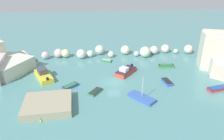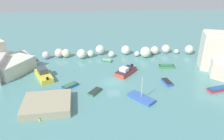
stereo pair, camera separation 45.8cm
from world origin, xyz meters
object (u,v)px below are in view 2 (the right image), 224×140
at_px(moored_boat_10, 50,98).
at_px(moored_boat_9, 36,115).
at_px(moored_boat_0, 44,75).
at_px(moored_boat_5, 166,66).
at_px(moored_boat_2, 70,86).
at_px(moored_boat_8, 126,71).
at_px(moored_boat_4, 167,82).
at_px(moored_boat_1, 141,98).
at_px(moored_boat_11, 29,63).
at_px(moored_boat_7, 107,60).
at_px(moored_boat_3, 95,92).
at_px(moored_boat_6, 218,89).
at_px(stone_dock, 47,104).

bearing_deg(moored_boat_10, moored_boat_9, -111.81).
relative_size(moored_boat_0, moored_boat_5, 1.93).
distance_m(moored_boat_2, moored_boat_8, 12.21).
relative_size(moored_boat_4, moored_boat_8, 0.54).
xyz_separation_m(moored_boat_1, moored_boat_11, (-22.98, 16.91, 0.00)).
bearing_deg(moored_boat_8, moored_boat_9, -8.78).
relative_size(moored_boat_8, moored_boat_9, 1.75).
height_order(moored_boat_1, moored_boat_7, moored_boat_1).
bearing_deg(moored_boat_9, moored_boat_7, -86.66).
height_order(moored_boat_8, moored_boat_11, moored_boat_8).
relative_size(moored_boat_3, moored_boat_8, 0.56).
relative_size(moored_boat_0, moored_boat_8, 1.23).
bearing_deg(moored_boat_9, moored_boat_8, -105.70).
bearing_deg(moored_boat_0, moored_boat_6, -129.35).
xyz_separation_m(moored_boat_0, moored_boat_8, (16.95, 0.41, -0.14)).
height_order(moored_boat_2, moored_boat_5, moored_boat_5).
distance_m(stone_dock, moored_boat_5, 27.47).
xyz_separation_m(moored_boat_5, moored_boat_10, (-23.92, -11.11, -0.15)).
xyz_separation_m(moored_boat_2, moored_boat_5, (20.88, 7.08, 0.07)).
xyz_separation_m(stone_dock, moored_boat_0, (-2.65, 10.70, 0.08)).
xyz_separation_m(moored_boat_3, moored_boat_7, (3.09, 14.33, 0.01)).
relative_size(stone_dock, moored_boat_9, 2.41).
bearing_deg(moored_boat_4, moored_boat_3, 88.82).
bearing_deg(moored_boat_8, moored_boat_1, 47.73).
bearing_deg(moored_boat_11, moored_boat_6, -61.01).
bearing_deg(moored_boat_6, moored_boat_11, -34.40).
xyz_separation_m(moored_boat_5, moored_boat_7, (-13.16, 4.82, -0.12)).
relative_size(moored_boat_9, moored_boat_10, 1.02).
bearing_deg(moored_boat_5, moored_boat_4, -103.21).
xyz_separation_m(moored_boat_5, moored_boat_9, (-25.25, -15.62, -0.12)).
bearing_deg(stone_dock, moored_boat_4, 15.86).
xyz_separation_m(moored_boat_6, moored_boat_8, (-15.79, 8.35, 0.30)).
xyz_separation_m(stone_dock, moored_boat_3, (7.69, 3.94, -0.43)).
xyz_separation_m(moored_boat_5, moored_boat_11, (-31.40, 4.46, -0.04)).
bearing_deg(stone_dock, moored_boat_10, 89.58).
distance_m(stone_dock, moored_boat_9, 2.56).
xyz_separation_m(moored_boat_3, moored_boat_11, (-15.15, 13.98, 0.10)).
xyz_separation_m(moored_boat_2, moored_boat_9, (-4.36, -8.55, -0.05)).
distance_m(moored_boat_2, moored_boat_3, 5.24).
bearing_deg(moored_boat_0, moored_boat_11, 7.97).
bearing_deg(moored_boat_11, moored_boat_3, -81.72).
distance_m(stone_dock, moored_boat_10, 2.39).
relative_size(moored_boat_1, moored_boat_3, 1.59).
xyz_separation_m(stone_dock, moored_boat_2, (3.05, 6.39, -0.37)).
bearing_deg(moored_boat_5, moored_boat_2, -157.39).
xyz_separation_m(moored_boat_9, moored_boat_11, (-6.15, 20.08, 0.08)).
distance_m(moored_boat_0, moored_boat_3, 12.36).
bearing_deg(moored_boat_6, moored_boat_8, -40.27).
bearing_deg(moored_boat_11, moored_boat_9, -111.99).
relative_size(moored_boat_4, moored_boat_9, 0.93).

